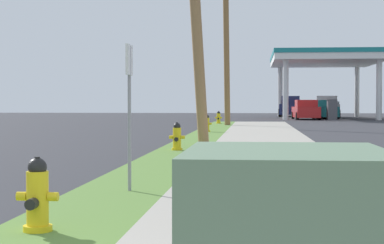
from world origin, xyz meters
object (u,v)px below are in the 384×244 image
object	(u,v)px
fire_hydrant_third	(207,124)
utility_pole_midground	(195,1)
fire_hydrant_second	(177,138)
car_teal_by_near_pump	(324,110)
street_sign_post	(129,86)
truck_silver_on_apron	(327,107)
truck_navy_at_forecourt	(289,107)
car_red_by_far_pump	(306,110)
fire_hydrant_nearest	(37,199)
utility_pole_background	(226,50)
fire_hydrant_fourth	(219,118)

from	to	relation	value
fire_hydrant_third	utility_pole_midground	size ratio (longest dim) A/B	0.09
fire_hydrant_second	car_teal_by_near_pump	size ratio (longest dim) A/B	0.16
street_sign_post	truck_silver_on_apron	bearing A→B (deg)	80.80
truck_navy_at_forecourt	fire_hydrant_second	bearing A→B (deg)	-96.53
car_teal_by_near_pump	truck_navy_at_forecourt	xyz separation A→B (m)	(-2.63, 7.25, 0.19)
fire_hydrant_third	car_red_by_far_pump	distance (m)	26.04
car_red_by_far_pump	car_teal_by_near_pump	bearing A→B (deg)	62.15
utility_pole_midground	truck_navy_at_forecourt	xyz separation A→B (m)	(5.07, 45.15, -3.45)
utility_pole_midground	car_red_by_far_pump	distance (m)	35.08
street_sign_post	truck_navy_at_forecourt	bearing A→B (deg)	84.68
fire_hydrant_nearest	truck_silver_on_apron	bearing A→B (deg)	80.95
truck_silver_on_apron	fire_hydrant_second	bearing A→B (deg)	-101.18
fire_hydrant_third	car_teal_by_near_pump	world-z (taller)	car_teal_by_near_pump
fire_hydrant_nearest	car_teal_by_near_pump	distance (m)	51.49
utility_pole_midground	utility_pole_background	size ratio (longest dim) A/B	1.01
utility_pole_midground	truck_silver_on_apron	distance (m)	42.77
fire_hydrant_second	truck_navy_at_forecourt	bearing A→B (deg)	83.47
street_sign_post	car_red_by_far_pump	xyz separation A→B (m)	(5.91, 44.29, -0.91)
fire_hydrant_third	street_sign_post	distance (m)	19.04
fire_hydrant_nearest	fire_hydrant_third	xyz separation A→B (m)	(0.09, 22.05, 0.00)
fire_hydrant_fourth	utility_pole_background	world-z (taller)	utility_pole_background
utility_pole_background	truck_silver_on_apron	size ratio (longest dim) A/B	1.50
fire_hydrant_third	truck_silver_on_apron	bearing A→B (deg)	75.21
fire_hydrant_second	truck_silver_on_apron	xyz separation A→B (m)	(8.63, 43.68, 0.47)
fire_hydrant_second	car_teal_by_near_pump	bearing A→B (deg)	78.61
utility_pole_background	street_sign_post	distance (m)	27.66
fire_hydrant_third	car_red_by_far_pump	bearing A→B (deg)	76.31
utility_pole_background	truck_navy_at_forecourt	bearing A→B (deg)	79.88
utility_pole_background	car_red_by_far_pump	world-z (taller)	utility_pole_background
street_sign_post	truck_navy_at_forecourt	xyz separation A→B (m)	(5.13, 55.05, -0.72)
utility_pole_midground	fire_hydrant_fourth	bearing A→B (deg)	91.16
fire_hydrant_fourth	car_red_by_far_pump	xyz separation A→B (m)	(6.26, 14.39, 0.28)
utility_pole_background	street_sign_post	size ratio (longest dim) A/B	3.90
street_sign_post	car_teal_by_near_pump	bearing A→B (deg)	80.78
car_teal_by_near_pump	street_sign_post	bearing A→B (deg)	-99.22
car_red_by_far_pump	fire_hydrant_nearest	bearing A→B (deg)	-97.52
fire_hydrant_nearest	fire_hydrant_third	world-z (taller)	same
fire_hydrant_second	truck_navy_at_forecourt	world-z (taller)	truck_navy_at_forecourt
fire_hydrant_third	truck_silver_on_apron	xyz separation A→B (m)	(8.63, 32.70, 0.47)
utility_pole_midground	truck_silver_on_apron	world-z (taller)	utility_pole_midground
car_red_by_far_pump	truck_navy_at_forecourt	world-z (taller)	truck_navy_at_forecourt
car_teal_by_near_pump	truck_silver_on_apron	world-z (taller)	truck_silver_on_apron
fire_hydrant_fourth	car_teal_by_near_pump	size ratio (longest dim) A/B	0.16
truck_navy_at_forecourt	utility_pole_midground	bearing A→B (deg)	-96.41
fire_hydrant_nearest	car_teal_by_near_pump	world-z (taller)	car_teal_by_near_pump
fire_hydrant_second	truck_silver_on_apron	world-z (taller)	truck_silver_on_apron
fire_hydrant_nearest	street_sign_post	xyz separation A→B (m)	(0.34, 3.05, 1.19)
car_red_by_far_pump	utility_pole_midground	bearing A→B (deg)	-99.65
street_sign_post	car_teal_by_near_pump	xyz separation A→B (m)	(7.75, 47.79, -0.91)
fire_hydrant_fourth	car_red_by_far_pump	size ratio (longest dim) A/B	0.16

